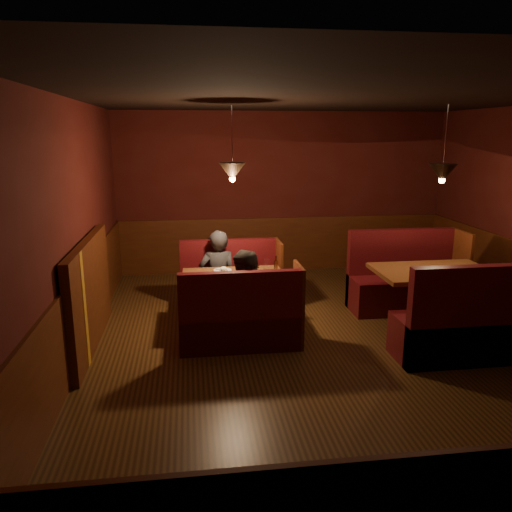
{
  "coord_description": "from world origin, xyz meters",
  "views": [
    {
      "loc": [
        -1.71,
        -5.48,
        2.52
      ],
      "look_at": [
        -0.86,
        0.81,
        0.95
      ],
      "focal_mm": 35.0,
      "sensor_mm": 36.0,
      "label": 1
    }
  ],
  "objects": [
    {
      "name": "main_table",
      "position": [
        -1.15,
        0.81,
        0.55
      ],
      "size": [
        1.33,
        0.81,
        0.93
      ],
      "color": "#5A2B17",
      "rests_on": "ground"
    },
    {
      "name": "second_table",
      "position": [
        1.36,
        0.28,
        0.61
      ],
      "size": [
        1.47,
        0.94,
        0.83
      ],
      "color": "#5A2B17",
      "rests_on": "ground"
    },
    {
      "name": "room",
      "position": [
        -0.28,
        0.05,
        1.05
      ],
      "size": [
        6.02,
        7.02,
        2.92
      ],
      "color": "#35200E",
      "rests_on": "ground"
    },
    {
      "name": "second_bench_near",
      "position": [
        1.39,
        -0.6,
        0.37
      ],
      "size": [
        1.62,
        0.61,
        1.16
      ],
      "color": "#3A060F",
      "rests_on": "ground"
    },
    {
      "name": "second_bench_far",
      "position": [
        1.39,
        1.15,
        0.37
      ],
      "size": [
        1.62,
        0.61,
        1.16
      ],
      "color": "#3A060F",
      "rests_on": "ground"
    },
    {
      "name": "main_bench_far",
      "position": [
        -1.13,
        1.57,
        0.32
      ],
      "size": [
        1.46,
        0.52,
        0.99
      ],
      "color": "#3A060F",
      "rests_on": "ground"
    },
    {
      "name": "diner_b",
      "position": [
        -1.03,
        0.19,
        0.76
      ],
      "size": [
        0.88,
        0.77,
        1.52
      ],
      "primitive_type": "imported",
      "rotation": [
        0.0,
        0.0,
        -0.31
      ],
      "color": "#2A2623",
      "rests_on": "ground"
    },
    {
      "name": "diner_a",
      "position": [
        -1.33,
        1.51,
        0.76
      ],
      "size": [
        0.58,
        0.41,
        1.52
      ],
      "primitive_type": "imported",
      "rotation": [
        0.0,
        0.0,
        3.22
      ],
      "color": "#2B2B30",
      "rests_on": "ground"
    },
    {
      "name": "main_bench_near",
      "position": [
        -1.13,
        0.06,
        0.32
      ],
      "size": [
        1.46,
        0.52,
        0.99
      ],
      "color": "#3A060F",
      "rests_on": "ground"
    }
  ]
}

